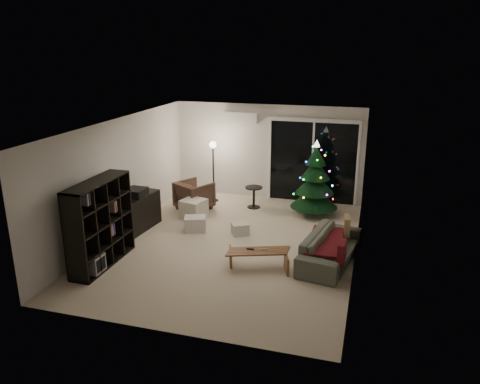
# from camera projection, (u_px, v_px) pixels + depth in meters

# --- Properties ---
(room) EXTENTS (6.50, 7.51, 2.60)m
(room) POSITION_uv_depth(u_px,v_px,m) (269.00, 180.00, 10.67)
(room) COLOR beige
(room) RESTS_ON ground
(bookshelf) EXTENTS (0.89, 1.68, 1.63)m
(bookshelf) POSITION_uv_depth(u_px,v_px,m) (91.00, 222.00, 8.67)
(bookshelf) COLOR black
(bookshelf) RESTS_ON floor
(media_cabinet) EXTENTS (0.58, 1.29, 0.78)m
(media_cabinet) POSITION_uv_depth(u_px,v_px,m) (137.00, 213.00, 10.39)
(media_cabinet) COLOR black
(media_cabinet) RESTS_ON floor
(stereo) EXTENTS (0.40, 0.47, 0.17)m
(stereo) POSITION_uv_depth(u_px,v_px,m) (136.00, 192.00, 10.24)
(stereo) COLOR black
(stereo) RESTS_ON media_cabinet
(armchair) EXTENTS (1.06, 1.06, 0.72)m
(armchair) POSITION_uv_depth(u_px,v_px,m) (194.00, 195.00, 11.69)
(armchair) COLOR #4A392E
(armchair) RESTS_ON floor
(ottoman) EXTENTS (0.63, 0.63, 0.46)m
(ottoman) POSITION_uv_depth(u_px,v_px,m) (194.00, 209.00, 11.09)
(ottoman) COLOR beige
(ottoman) RESTS_ON floor
(cardboard_box_a) EXTENTS (0.55, 0.49, 0.33)m
(cardboard_box_a) POSITION_uv_depth(u_px,v_px,m) (195.00, 224.00, 10.36)
(cardboard_box_a) COLOR silver
(cardboard_box_a) RESTS_ON floor
(cardboard_box_b) EXTENTS (0.45, 0.42, 0.25)m
(cardboard_box_b) POSITION_uv_depth(u_px,v_px,m) (240.00, 229.00, 10.18)
(cardboard_box_b) COLOR silver
(cardboard_box_b) RESTS_ON floor
(side_table) EXTENTS (0.54, 0.54, 0.55)m
(side_table) POSITION_uv_depth(u_px,v_px,m) (254.00, 197.00, 11.82)
(side_table) COLOR black
(side_table) RESTS_ON floor
(floor_lamp) EXTENTS (0.25, 0.25, 1.53)m
(floor_lamp) POSITION_uv_depth(u_px,v_px,m) (213.00, 173.00, 12.19)
(floor_lamp) COLOR black
(floor_lamp) RESTS_ON floor
(sofa) EXTENTS (1.10, 2.07, 0.57)m
(sofa) POSITION_uv_depth(u_px,v_px,m) (330.00, 248.00, 8.86)
(sofa) COLOR #54564F
(sofa) RESTS_ON floor
(sofa_throw) EXTENTS (0.61, 1.42, 0.05)m
(sofa_throw) POSITION_uv_depth(u_px,v_px,m) (325.00, 241.00, 8.84)
(sofa_throw) COLOR maroon
(sofa_throw) RESTS_ON sofa
(cushion_a) EXTENTS (0.15, 0.39, 0.38)m
(cushion_a) POSITION_uv_depth(u_px,v_px,m) (347.00, 225.00, 9.31)
(cushion_a) COLOR #A6794E
(cushion_a) RESTS_ON sofa
(cushion_b) EXTENTS (0.14, 0.38, 0.38)m
(cushion_b) POSITION_uv_depth(u_px,v_px,m) (342.00, 252.00, 8.12)
(cushion_b) COLOR maroon
(cushion_b) RESTS_ON sofa
(coffee_table) EXTENTS (1.19, 0.75, 0.36)m
(coffee_table) POSITION_uv_depth(u_px,v_px,m) (258.00, 259.00, 8.63)
(coffee_table) COLOR brown
(coffee_table) RESTS_ON floor
(remote_a) EXTENTS (0.14, 0.04, 0.02)m
(remote_a) POSITION_uv_depth(u_px,v_px,m) (250.00, 249.00, 8.61)
(remote_a) COLOR black
(remote_a) RESTS_ON coffee_table
(remote_b) EXTENTS (0.14, 0.08, 0.02)m
(remote_b) POSITION_uv_depth(u_px,v_px,m) (264.00, 249.00, 8.59)
(remote_b) COLOR slate
(remote_b) RESTS_ON coffee_table
(christmas_tree) EXTENTS (1.41, 1.41, 1.84)m
(christmas_tree) POSITION_uv_depth(u_px,v_px,m) (315.00, 178.00, 11.12)
(christmas_tree) COLOR black
(christmas_tree) RESTS_ON floor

